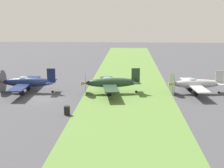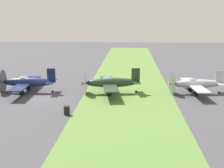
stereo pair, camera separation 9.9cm
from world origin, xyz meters
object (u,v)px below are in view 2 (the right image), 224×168
Objects in this scene: airplane_wingman at (111,83)px; fuel_drum at (67,110)px; airplane_trail at (196,84)px; airplane_lead at (27,82)px.

fuel_drum is (-9.03, 3.85, -0.95)m from airplane_wingman.
fuel_drum is (-9.42, 14.52, -0.85)m from airplane_trail.
airplane_lead is 10.67m from airplane_wingman.
airplane_lead is at bearing 82.71° from airplane_wingman.
airplane_trail is (0.62, -21.34, -0.09)m from airplane_lead.
airplane_trail reaches higher than fuel_drum.
fuel_drum is at bearing -143.99° from airplane_lead.
airplane_wingman is (0.22, -10.67, 0.01)m from airplane_lead.
airplane_trail is at bearing -90.09° from airplane_lead.
airplane_lead reaches higher than fuel_drum.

